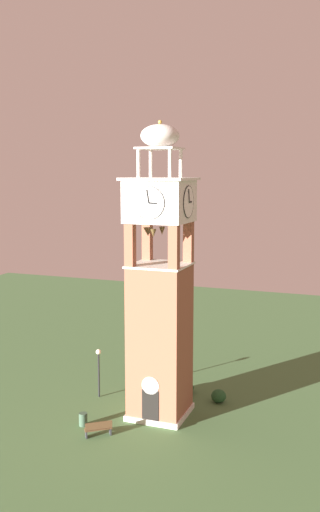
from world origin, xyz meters
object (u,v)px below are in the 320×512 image
Objects in this scene: park_bench at (98,429)px; lamp_post at (99,363)px; trash_bin at (83,419)px; clock_tower at (160,299)px.

lamp_post is at bearing 116.24° from park_bench.
clock_tower is at bearing 39.41° from trash_bin.
clock_tower is 11.99× the size of park_bench.
trash_bin is (-1.53, 0.97, -0.08)m from park_bench.
clock_tower is at bearing 60.70° from park_bench.
park_bench is at bearing -119.30° from clock_tower.
clock_tower reaches higher than park_bench.
clock_tower is 8.51m from park_bench.
clock_tower reaches higher than trash_bin.
lamp_post reaches higher than trash_bin.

